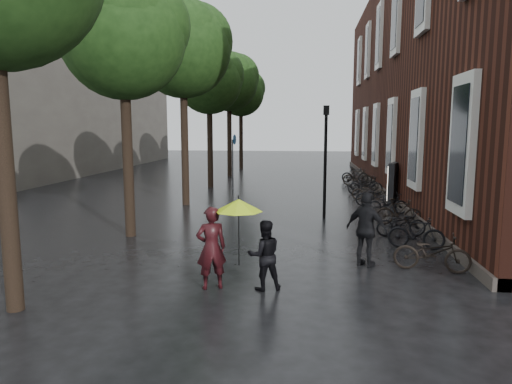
# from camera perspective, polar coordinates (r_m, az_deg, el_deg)

# --- Properties ---
(ground) EXTENTS (120.00, 120.00, 0.00)m
(ground) POSITION_cam_1_polar(r_m,az_deg,el_deg) (7.70, -5.64, -18.56)
(ground) COLOR black
(brick_building) EXTENTS (10.20, 33.20, 12.00)m
(brick_building) POSITION_cam_1_polar(r_m,az_deg,el_deg) (27.80, 25.90, 12.57)
(brick_building) COLOR #38160F
(brick_building) RESTS_ON ground
(bg_building) EXTENTS (16.00, 30.00, 14.00)m
(bg_building) POSITION_cam_1_polar(r_m,az_deg,el_deg) (42.06, -28.24, 12.02)
(bg_building) COLOR #47423D
(bg_building) RESTS_ON ground
(street_trees) EXTENTS (4.33, 34.03, 8.91)m
(street_trees) POSITION_cam_1_polar(r_m,az_deg,el_deg) (23.46, -7.40, 15.13)
(street_trees) COLOR black
(street_trees) RESTS_ON ground
(person_burgundy) EXTENTS (0.77, 0.65, 1.79)m
(person_burgundy) POSITION_cam_1_polar(r_m,az_deg,el_deg) (9.85, -5.61, -6.96)
(person_burgundy) COLOR black
(person_burgundy) RESTS_ON ground
(person_black) EXTENTS (0.87, 0.77, 1.51)m
(person_black) POSITION_cam_1_polar(r_m,az_deg,el_deg) (9.78, 1.05, -7.88)
(person_black) COLOR black
(person_black) RESTS_ON ground
(lime_umbrella) EXTENTS (1.03, 1.03, 1.52)m
(lime_umbrella) POSITION_cam_1_polar(r_m,az_deg,el_deg) (9.60, -2.18, -1.67)
(lime_umbrella) COLOR black
(lime_umbrella) RESTS_ON ground
(pedestrian_walking) EXTENTS (1.16, 0.99, 1.87)m
(pedestrian_walking) POSITION_cam_1_polar(r_m,az_deg,el_deg) (11.66, 13.66, -4.58)
(pedestrian_walking) COLOR black
(pedestrian_walking) RESTS_ON ground
(parked_bicycles) EXTENTS (1.99, 18.64, 1.04)m
(parked_bicycles) POSITION_cam_1_polar(r_m,az_deg,el_deg) (20.60, 14.89, -0.50)
(parked_bicycles) COLOR black
(parked_bicycles) RESTS_ON ground
(ad_lightbox) EXTENTS (0.29, 1.26, 1.90)m
(ad_lightbox) POSITION_cam_1_polar(r_m,az_deg,el_deg) (21.15, 16.78, 0.99)
(ad_lightbox) COLOR black
(ad_lightbox) RESTS_ON ground
(lamp_post) EXTENTS (0.22, 0.22, 4.24)m
(lamp_post) POSITION_cam_1_polar(r_m,az_deg,el_deg) (17.41, 8.68, 5.15)
(lamp_post) COLOR black
(lamp_post) RESTS_ON ground
(cycle_sign) EXTENTS (0.16, 0.55, 3.04)m
(cycle_sign) POSITION_cam_1_polar(r_m,az_deg,el_deg) (25.52, -2.82, 4.88)
(cycle_sign) COLOR #262628
(cycle_sign) RESTS_ON ground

